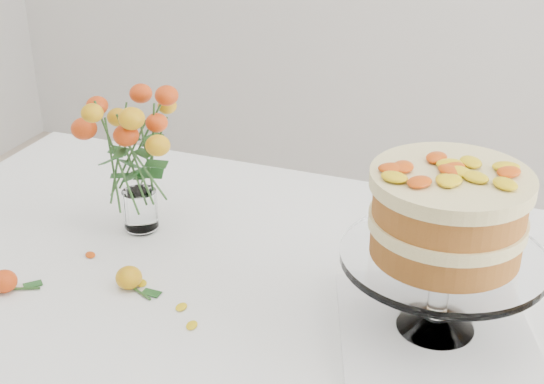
# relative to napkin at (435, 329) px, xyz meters

# --- Properties ---
(table) EXTENTS (1.43, 0.93, 0.76)m
(table) POSITION_rel_napkin_xyz_m (-0.39, 0.05, -0.09)
(table) COLOR tan
(table) RESTS_ON ground
(napkin) EXTENTS (0.39, 0.39, 0.01)m
(napkin) POSITION_rel_napkin_xyz_m (0.00, 0.00, 0.00)
(napkin) COLOR white
(napkin) RESTS_ON table
(cake_stand) EXTENTS (0.32, 0.32, 0.28)m
(cake_stand) POSITION_rel_napkin_xyz_m (0.00, -0.00, 0.20)
(cake_stand) COLOR white
(cake_stand) RESTS_ON napkin
(rose_vase) EXTENTS (0.28, 0.28, 0.34)m
(rose_vase) POSITION_rel_napkin_xyz_m (-0.61, 0.13, 0.20)
(rose_vase) COLOR white
(rose_vase) RESTS_ON table
(loose_rose_near) EXTENTS (0.08, 0.05, 0.04)m
(loose_rose_near) POSITION_rel_napkin_xyz_m (-0.53, -0.07, 0.01)
(loose_rose_near) COLOR orange
(loose_rose_near) RESTS_ON table
(loose_rose_far) EXTENTS (0.08, 0.05, 0.04)m
(loose_rose_far) POSITION_rel_napkin_xyz_m (-0.72, -0.15, 0.01)
(loose_rose_far) COLOR #C13309
(loose_rose_far) RESTS_ON table
(stray_petal_a) EXTENTS (0.03, 0.02, 0.00)m
(stray_petal_a) POSITION_rel_napkin_xyz_m (-0.51, -0.05, -0.00)
(stray_petal_a) COLOR yellow
(stray_petal_a) RESTS_ON table
(stray_petal_b) EXTENTS (0.03, 0.02, 0.00)m
(stray_petal_b) POSITION_rel_napkin_xyz_m (-0.41, -0.09, -0.00)
(stray_petal_b) COLOR yellow
(stray_petal_b) RESTS_ON table
(stray_petal_c) EXTENTS (0.03, 0.02, 0.00)m
(stray_petal_c) POSITION_rel_napkin_xyz_m (-0.37, -0.13, -0.00)
(stray_petal_c) COLOR yellow
(stray_petal_c) RESTS_ON table
(stray_petal_d) EXTENTS (0.03, 0.02, 0.00)m
(stray_petal_d) POSITION_rel_napkin_xyz_m (-0.65, -0.00, -0.00)
(stray_petal_d) COLOR yellow
(stray_petal_d) RESTS_ON table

